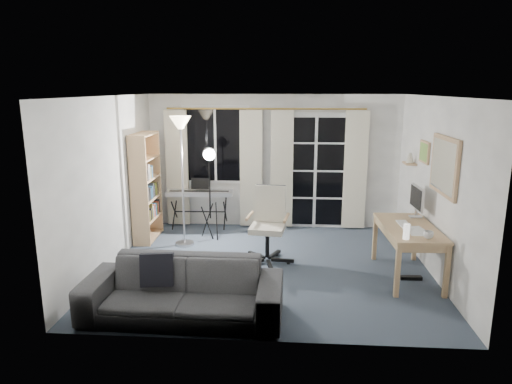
% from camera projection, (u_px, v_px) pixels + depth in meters
% --- Properties ---
extents(floor, '(4.50, 4.00, 0.02)m').
position_uv_depth(floor, '(268.00, 267.00, 6.57)').
color(floor, '#384351').
rests_on(floor, ground).
extents(window, '(1.20, 0.08, 1.40)m').
position_uv_depth(window, '(216.00, 145.00, 8.22)').
color(window, white).
rests_on(window, floor).
extents(french_door, '(1.32, 0.09, 2.11)m').
position_uv_depth(french_door, '(315.00, 172.00, 8.21)').
color(french_door, white).
rests_on(french_door, floor).
extents(curtains, '(3.60, 0.07, 2.13)m').
position_uv_depth(curtains, '(266.00, 169.00, 8.16)').
color(curtains, gold).
rests_on(curtains, floor).
extents(bookshelf, '(0.30, 0.84, 1.79)m').
position_uv_depth(bookshelf, '(144.00, 190.00, 7.58)').
color(bookshelf, tan).
rests_on(bookshelf, floor).
extents(torchiere_lamp, '(0.43, 0.43, 2.08)m').
position_uv_depth(torchiere_lamp, '(181.00, 142.00, 7.10)').
color(torchiere_lamp, '#B2B2B7').
rests_on(torchiere_lamp, floor).
extents(keyboard_piano, '(1.20, 0.62, 0.86)m').
position_uv_depth(keyboard_piano, '(199.00, 194.00, 8.17)').
color(keyboard_piano, black).
rests_on(keyboard_piano, floor).
extents(studio_light, '(0.33, 0.34, 1.60)m').
position_uv_depth(studio_light, '(209.00, 165.00, 7.44)').
color(studio_light, black).
rests_on(studio_light, floor).
extents(office_chair, '(0.76, 0.76, 1.11)m').
position_uv_depth(office_chair, '(269.00, 217.00, 6.69)').
color(office_chair, black).
rests_on(office_chair, floor).
extents(desk, '(0.71, 1.35, 0.71)m').
position_uv_depth(desk, '(409.00, 233.00, 6.07)').
color(desk, tan).
rests_on(desk, floor).
extents(monitor, '(0.18, 0.51, 0.45)m').
position_uv_depth(monitor, '(417.00, 199.00, 6.41)').
color(monitor, silver).
rests_on(monitor, desk).
extents(desk_clutter, '(0.41, 0.82, 0.90)m').
position_uv_depth(desk_clutter, '(408.00, 243.00, 5.87)').
color(desk_clutter, white).
rests_on(desk_clutter, desk).
extents(mug, '(0.12, 0.10, 0.12)m').
position_uv_depth(mug, '(429.00, 234.00, 5.54)').
color(mug, silver).
rests_on(mug, desk).
extents(wall_mirror, '(0.04, 0.94, 0.74)m').
position_uv_depth(wall_mirror, '(444.00, 166.00, 5.73)').
color(wall_mirror, tan).
rests_on(wall_mirror, floor).
extents(framed_print, '(0.03, 0.42, 0.32)m').
position_uv_depth(framed_print, '(424.00, 152.00, 6.59)').
color(framed_print, tan).
rests_on(framed_print, floor).
extents(wall_shelf, '(0.16, 0.30, 0.18)m').
position_uv_depth(wall_shelf, '(410.00, 160.00, 7.13)').
color(wall_shelf, tan).
rests_on(wall_shelf, floor).
extents(sofa, '(2.21, 0.69, 0.86)m').
position_uv_depth(sofa, '(182.00, 281.00, 5.03)').
color(sofa, '#2A2A2D').
rests_on(sofa, floor).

